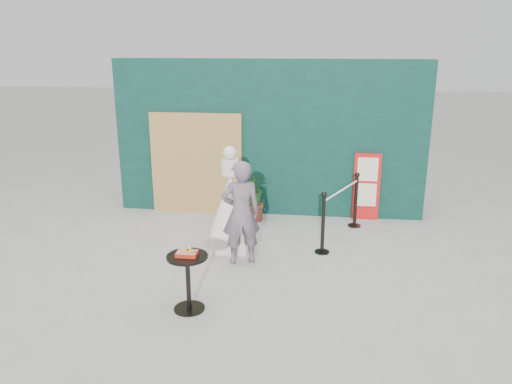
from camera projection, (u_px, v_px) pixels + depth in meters
name	position (u px, v px, depth m)	size (l,w,h in m)	color
ground	(245.00, 283.00, 7.11)	(60.00, 60.00, 0.00)	#ADAAA5
back_wall	(269.00, 139.00, 9.67)	(6.00, 0.30, 3.00)	#0A2D23
bamboo_fence	(196.00, 164.00, 9.78)	(1.80, 0.08, 2.00)	tan
woman	(241.00, 213.00, 7.56)	(0.59, 0.39, 1.63)	slate
menu_board	(366.00, 187.00, 9.50)	(0.50, 0.07, 1.30)	red
statue	(231.00, 208.00, 8.09)	(0.68, 0.68, 1.74)	silver
cafe_table	(188.00, 274.00, 6.28)	(0.52, 0.52, 0.75)	black
food_basket	(187.00, 253.00, 6.20)	(0.26, 0.19, 0.11)	red
planter	(254.00, 193.00, 9.48)	(0.54, 0.47, 0.92)	brown
stanchion_barrier	(340.00, 212.00, 8.58)	(0.84, 1.54, 1.03)	black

